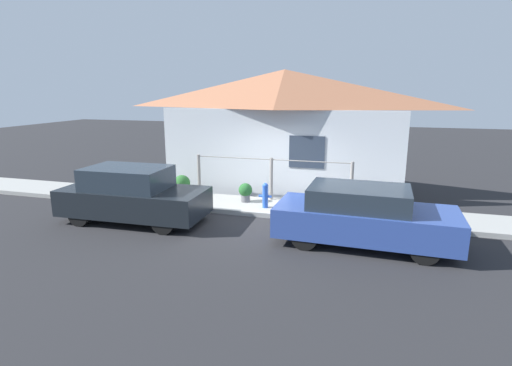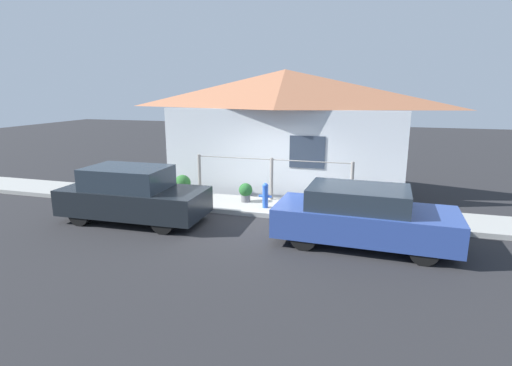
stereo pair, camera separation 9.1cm
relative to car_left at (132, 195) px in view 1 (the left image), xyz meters
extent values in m
plane|color=#262628|center=(3.13, 1.23, -0.72)|extent=(60.00, 60.00, 0.00)
cube|color=#9E9E99|center=(3.13, 2.03, -0.65)|extent=(24.00, 1.60, 0.13)
cube|color=silver|center=(3.13, 3.35, 0.70)|extent=(7.80, 0.12, 2.85)
cube|color=#2D3847|center=(4.10, 3.28, 0.84)|extent=(1.10, 0.04, 1.00)
pyramid|color=#A36647|center=(3.13, 4.39, 2.75)|extent=(8.20, 2.20, 1.25)
cylinder|color=gray|center=(0.73, 2.68, 0.06)|extent=(0.10, 0.10, 1.30)
cylinder|color=gray|center=(3.13, 2.68, 0.06)|extent=(0.10, 0.10, 1.30)
cylinder|color=gray|center=(5.53, 2.68, 0.06)|extent=(0.10, 0.10, 1.30)
cylinder|color=gray|center=(3.13, 2.68, 0.66)|extent=(4.80, 0.03, 0.03)
cube|color=black|center=(0.04, 0.00, -0.16)|extent=(3.88, 1.70, 0.68)
cube|color=#232D38|center=(-0.11, 0.00, 0.46)|extent=(2.15, 1.47, 0.57)
cylinder|color=black|center=(1.21, 0.72, -0.43)|extent=(0.60, 0.21, 0.59)
cylinder|color=black|center=(1.25, -0.65, -0.43)|extent=(0.60, 0.21, 0.59)
cylinder|color=black|center=(-1.16, 0.66, -0.43)|extent=(0.60, 0.21, 0.59)
cylinder|color=black|center=(-1.13, -0.71, -0.43)|extent=(0.60, 0.21, 0.59)
cube|color=#2D4793|center=(5.97, 0.00, -0.17)|extent=(4.03, 1.78, 0.66)
cube|color=#232D38|center=(5.81, 0.01, 0.39)|extent=(2.23, 1.52, 0.46)
cylinder|color=black|center=(7.22, 0.66, -0.43)|extent=(0.59, 0.22, 0.59)
cylinder|color=black|center=(7.18, -0.74, -0.43)|extent=(0.59, 0.22, 0.59)
cylinder|color=black|center=(4.76, 0.74, -0.43)|extent=(0.59, 0.22, 0.59)
cylinder|color=black|center=(4.72, -0.66, -0.43)|extent=(0.59, 0.22, 0.59)
cylinder|color=blue|center=(3.18, 1.77, -0.28)|extent=(0.16, 0.16, 0.61)
sphere|color=blue|center=(3.18, 1.77, 0.05)|extent=(0.17, 0.17, 0.17)
cylinder|color=blue|center=(3.06, 1.77, -0.25)|extent=(0.14, 0.07, 0.07)
cylinder|color=blue|center=(3.29, 1.77, -0.25)|extent=(0.14, 0.07, 0.07)
cylinder|color=slate|center=(2.44, 2.20, -0.48)|extent=(0.27, 0.27, 0.21)
sphere|color=#235B28|center=(2.44, 2.20, -0.22)|extent=(0.41, 0.41, 0.41)
cylinder|color=slate|center=(0.23, 2.43, -0.50)|extent=(0.28, 0.28, 0.18)
sphere|color=#2D6B2D|center=(0.23, 2.43, -0.21)|extent=(0.53, 0.53, 0.53)
camera|label=1|loc=(5.98, -8.90, 2.73)|focal=28.00mm
camera|label=2|loc=(6.07, -8.87, 2.73)|focal=28.00mm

